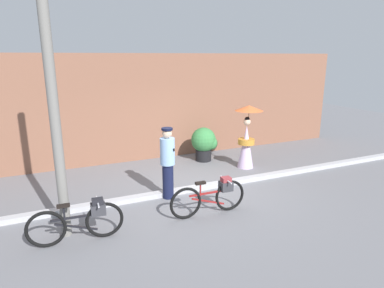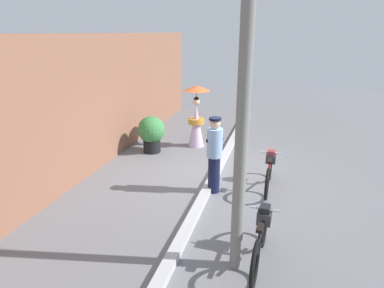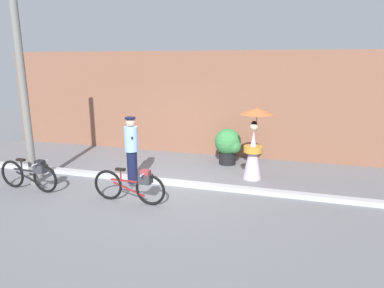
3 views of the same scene
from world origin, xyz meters
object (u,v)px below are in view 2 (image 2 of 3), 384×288
bicycle_near_officer (269,170)px  person_with_parasol (196,116)px  bicycle_far_side (261,237)px  potted_plant_by_door (152,132)px  person_officer (214,153)px  utility_pole (243,112)px

bicycle_near_officer → person_with_parasol: person_with_parasol is taller
bicycle_far_side → potted_plant_by_door: bearing=39.8°
bicycle_near_officer → bicycle_far_side: 2.66m
bicycle_near_officer → bicycle_far_side: bearing=-179.7°
bicycle_near_officer → person_with_parasol: size_ratio=0.91×
person_with_parasol → person_officer: bearing=-158.0°
bicycle_near_officer → potted_plant_by_door: 3.76m
bicycle_near_officer → person_officer: person_officer is taller
potted_plant_by_door → utility_pole: size_ratio=0.23×
bicycle_near_officer → person_with_parasol: (2.36, 2.34, 0.55)m
bicycle_far_side → utility_pole: utility_pole is taller
bicycle_near_officer → potted_plant_by_door: potted_plant_by_door is taller
bicycle_far_side → person_officer: 2.45m
bicycle_near_officer → person_officer: size_ratio=1.01×
person_officer → utility_pole: 2.89m
bicycle_far_side → potted_plant_by_door: (4.15, 3.46, 0.19)m
bicycle_far_side → person_with_parasol: person_with_parasol is taller
potted_plant_by_door → utility_pole: 5.68m
bicycle_far_side → person_with_parasol: size_ratio=0.90×
bicycle_far_side → person_officer: person_officer is taller
bicycle_far_side → utility_pole: size_ratio=0.35×
person_officer → bicycle_near_officer: bearing=-64.1°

